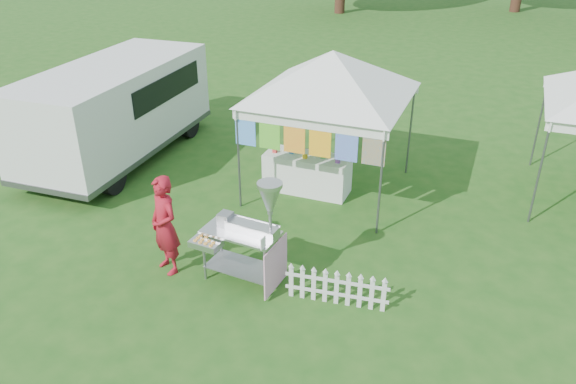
% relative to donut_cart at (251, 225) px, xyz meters
% --- Properties ---
extents(ground, '(120.00, 120.00, 0.00)m').
position_rel_donut_cart_xyz_m(ground, '(0.09, 0.20, -1.11)').
color(ground, '#1E4F16').
rests_on(ground, ground).
extents(canopy_main, '(4.24, 4.24, 3.45)m').
position_rel_donut_cart_xyz_m(canopy_main, '(0.09, 3.69, 1.88)').
color(canopy_main, '#59595E').
rests_on(canopy_main, ground).
extents(donut_cart, '(1.41, 0.88, 1.88)m').
position_rel_donut_cart_xyz_m(donut_cart, '(0.00, 0.00, 0.00)').
color(donut_cart, gray).
rests_on(donut_cart, ground).
extents(vendor, '(0.75, 0.66, 1.73)m').
position_rel_donut_cart_xyz_m(vendor, '(-1.48, -0.17, -0.24)').
color(vendor, maroon).
rests_on(vendor, ground).
extents(cargo_van, '(2.39, 5.49, 2.24)m').
position_rel_donut_cart_xyz_m(cargo_van, '(-5.12, 3.60, 0.10)').
color(cargo_van, silver).
rests_on(cargo_van, ground).
extents(picket_fence, '(1.61, 0.21, 0.56)m').
position_rel_donut_cart_xyz_m(picket_fence, '(1.42, -0.00, -0.82)').
color(picket_fence, silver).
rests_on(picket_fence, ground).
extents(display_table, '(1.80, 0.70, 0.82)m').
position_rel_donut_cart_xyz_m(display_table, '(-0.31, 3.44, -0.70)').
color(display_table, white).
rests_on(display_table, ground).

